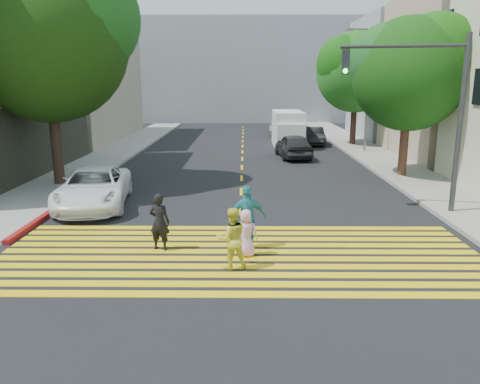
{
  "coord_description": "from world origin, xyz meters",
  "views": [
    {
      "loc": [
        0.12,
        -10.96,
        4.69
      ],
      "look_at": [
        0.0,
        3.0,
        1.4
      ],
      "focal_mm": 35.0,
      "sensor_mm": 36.0,
      "label": 1
    }
  ],
  "objects_px": {
    "pedestrian_woman": "(232,238)",
    "dark_car_parked": "(314,136)",
    "silver_car": "(280,127)",
    "white_sedan": "(94,188)",
    "pedestrian_man": "(160,222)",
    "pedestrian_child": "(246,233)",
    "dark_car_near": "(293,146)",
    "tree_left": "(49,33)",
    "pedestrian_extra": "(247,217)",
    "white_van": "(288,130)",
    "traffic_signal": "(427,100)",
    "tree_right_near": "(412,68)",
    "tree_right_far": "(357,68)"
  },
  "relations": [
    {
      "from": "pedestrian_child",
      "to": "tree_left",
      "type": "bearing_deg",
      "value": -46.72
    },
    {
      "from": "tree_left",
      "to": "traffic_signal",
      "type": "distance_m",
      "value": 15.68
    },
    {
      "from": "dark_car_parked",
      "to": "white_sedan",
      "type": "bearing_deg",
      "value": -119.86
    },
    {
      "from": "pedestrian_man",
      "to": "silver_car",
      "type": "distance_m",
      "value": 30.78
    },
    {
      "from": "pedestrian_man",
      "to": "traffic_signal",
      "type": "relative_size",
      "value": 0.26
    },
    {
      "from": "dark_car_near",
      "to": "silver_car",
      "type": "xyz_separation_m",
      "value": [
        0.2,
        13.48,
        -0.07
      ]
    },
    {
      "from": "tree_right_near",
      "to": "tree_right_far",
      "type": "xyz_separation_m",
      "value": [
        0.23,
        12.14,
        0.37
      ]
    },
    {
      "from": "tree_right_far",
      "to": "traffic_signal",
      "type": "relative_size",
      "value": 1.34
    },
    {
      "from": "traffic_signal",
      "to": "silver_car",
      "type": "bearing_deg",
      "value": 106.27
    },
    {
      "from": "tree_right_far",
      "to": "dark_car_parked",
      "type": "xyz_separation_m",
      "value": [
        -2.89,
        0.61,
        -5.05
      ]
    },
    {
      "from": "tree_right_near",
      "to": "pedestrian_man",
      "type": "distance_m",
      "value": 15.45
    },
    {
      "from": "white_sedan",
      "to": "pedestrian_child",
      "type": "bearing_deg",
      "value": -50.27
    },
    {
      "from": "dark_car_parked",
      "to": "dark_car_near",
      "type": "bearing_deg",
      "value": -107.76
    },
    {
      "from": "tree_left",
      "to": "pedestrian_child",
      "type": "bearing_deg",
      "value": -46.4
    },
    {
      "from": "tree_left",
      "to": "pedestrian_extra",
      "type": "bearing_deg",
      "value": -44.01
    },
    {
      "from": "white_van",
      "to": "pedestrian_woman",
      "type": "bearing_deg",
      "value": -98.77
    },
    {
      "from": "tree_right_far",
      "to": "pedestrian_extra",
      "type": "bearing_deg",
      "value": -109.93
    },
    {
      "from": "white_van",
      "to": "traffic_signal",
      "type": "height_order",
      "value": "traffic_signal"
    },
    {
      "from": "tree_right_far",
      "to": "pedestrian_woman",
      "type": "height_order",
      "value": "tree_right_far"
    },
    {
      "from": "tree_right_far",
      "to": "silver_car",
      "type": "relative_size",
      "value": 1.75
    },
    {
      "from": "pedestrian_woman",
      "to": "silver_car",
      "type": "height_order",
      "value": "pedestrian_woman"
    },
    {
      "from": "pedestrian_woman",
      "to": "traffic_signal",
      "type": "bearing_deg",
      "value": -156.15
    },
    {
      "from": "pedestrian_extra",
      "to": "white_van",
      "type": "xyz_separation_m",
      "value": [
        3.16,
        21.91,
        0.31
      ]
    },
    {
      "from": "pedestrian_child",
      "to": "white_van",
      "type": "relative_size",
      "value": 0.24
    },
    {
      "from": "silver_car",
      "to": "white_van",
      "type": "distance_m",
      "value": 8.15
    },
    {
      "from": "white_sedan",
      "to": "dark_car_near",
      "type": "relative_size",
      "value": 1.18
    },
    {
      "from": "pedestrian_man",
      "to": "dark_car_parked",
      "type": "bearing_deg",
      "value": -93.71
    },
    {
      "from": "pedestrian_child",
      "to": "pedestrian_extra",
      "type": "distance_m",
      "value": 0.72
    },
    {
      "from": "tree_right_near",
      "to": "pedestrian_extra",
      "type": "height_order",
      "value": "tree_right_near"
    },
    {
      "from": "tree_left",
      "to": "pedestrian_woman",
      "type": "height_order",
      "value": "tree_left"
    },
    {
      "from": "pedestrian_child",
      "to": "dark_car_parked",
      "type": "relative_size",
      "value": 0.33
    },
    {
      "from": "pedestrian_extra",
      "to": "dark_car_parked",
      "type": "xyz_separation_m",
      "value": [
        5.25,
        23.06,
        -0.26
      ]
    },
    {
      "from": "tree_right_far",
      "to": "silver_car",
      "type": "distance_m",
      "value": 10.35
    },
    {
      "from": "pedestrian_child",
      "to": "pedestrian_extra",
      "type": "xyz_separation_m",
      "value": [
        0.04,
        0.67,
        0.26
      ]
    },
    {
      "from": "pedestrian_child",
      "to": "dark_car_near",
      "type": "xyz_separation_m",
      "value": [
        3.06,
        17.24,
        0.11
      ]
    },
    {
      "from": "tree_right_near",
      "to": "traffic_signal",
      "type": "distance_m",
      "value": 6.89
    },
    {
      "from": "tree_right_far",
      "to": "pedestrian_extra",
      "type": "distance_m",
      "value": 24.35
    },
    {
      "from": "dark_car_parked",
      "to": "pedestrian_extra",
      "type": "bearing_deg",
      "value": -101.64
    },
    {
      "from": "tree_right_far",
      "to": "pedestrian_man",
      "type": "relative_size",
      "value": 5.11
    },
    {
      "from": "pedestrian_woman",
      "to": "pedestrian_child",
      "type": "bearing_deg",
      "value": -127.34
    },
    {
      "from": "pedestrian_woman",
      "to": "dark_car_parked",
      "type": "height_order",
      "value": "pedestrian_woman"
    },
    {
      "from": "tree_right_far",
      "to": "traffic_signal",
      "type": "height_order",
      "value": "tree_right_far"
    },
    {
      "from": "pedestrian_woman",
      "to": "pedestrian_child",
      "type": "height_order",
      "value": "pedestrian_woman"
    },
    {
      "from": "tree_left",
      "to": "pedestrian_woman",
      "type": "distance_m",
      "value": 14.02
    },
    {
      "from": "dark_car_parked",
      "to": "traffic_signal",
      "type": "distance_m",
      "value": 19.65
    },
    {
      "from": "tree_right_far",
      "to": "white_van",
      "type": "distance_m",
      "value": 6.72
    },
    {
      "from": "pedestrian_child",
      "to": "dark_car_near",
      "type": "bearing_deg",
      "value": -100.39
    },
    {
      "from": "tree_right_near",
      "to": "dark_car_near",
      "type": "distance_m",
      "value": 9.17
    },
    {
      "from": "silver_car",
      "to": "white_sedan",
      "type": "bearing_deg",
      "value": 72.27
    },
    {
      "from": "tree_left",
      "to": "pedestrian_woman",
      "type": "relative_size",
      "value": 6.19
    }
  ]
}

